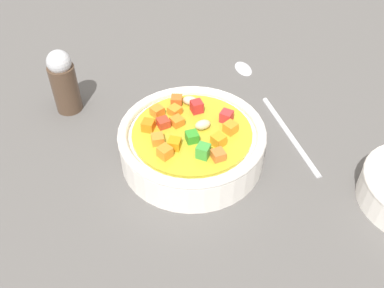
% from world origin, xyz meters
% --- Properties ---
extents(ground_plane, '(1.40, 1.40, 0.02)m').
position_xyz_m(ground_plane, '(0.00, 0.00, -0.01)').
color(ground_plane, '#565451').
extents(soup_bowl_main, '(0.16, 0.16, 0.05)m').
position_xyz_m(soup_bowl_main, '(0.00, -0.00, 0.02)').
color(soup_bowl_main, white).
rests_on(soup_bowl_main, ground_plane).
extents(spoon, '(0.20, 0.15, 0.01)m').
position_xyz_m(spoon, '(-0.01, -0.14, 0.00)').
color(spoon, silver).
rests_on(spoon, ground_plane).
extents(pepper_shaker, '(0.03, 0.03, 0.08)m').
position_xyz_m(pepper_shaker, '(0.18, 0.02, 0.04)').
color(pepper_shaker, '#4C3828').
rests_on(pepper_shaker, ground_plane).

